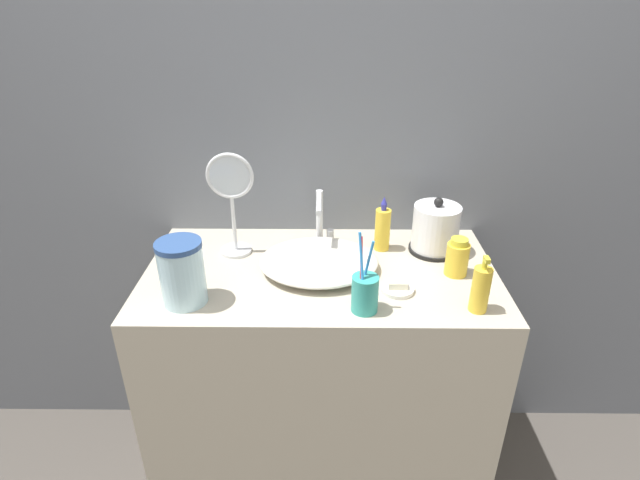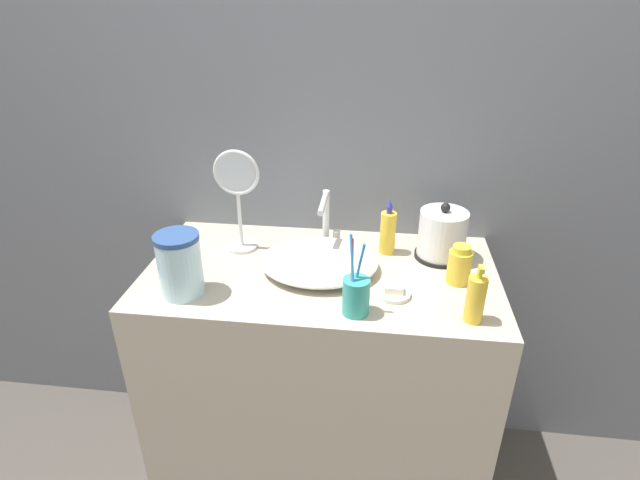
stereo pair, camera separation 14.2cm
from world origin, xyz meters
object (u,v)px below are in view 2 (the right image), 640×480
Objects in this scene: shampoo_bottle at (459,265)px; vanity_mirror at (238,193)px; lotion_bottle at (475,299)px; faucet at (327,215)px; toothbrush_cup at (356,295)px; mouthwash_bottle at (388,232)px; water_pitcher at (180,265)px; electric_kettle at (442,236)px.

shampoo_bottle is 0.35× the size of vanity_mirror.
vanity_mirror is at bearing 155.44° from lotion_bottle.
faucet is 0.28m from vanity_mirror.
faucet is at bearing 138.51° from lotion_bottle.
lotion_bottle is at bearing 0.58° from toothbrush_cup.
faucet is 1.55× the size of shampoo_bottle.
mouthwash_bottle is 0.55× the size of vanity_mirror.
vanity_mirror is at bearing 71.97° from water_pitcher.
toothbrush_cup is at bearing -4.30° from water_pitcher.
electric_kettle is 0.33m from lotion_bottle.
electric_kettle is 0.15m from shampoo_bottle.
lotion_bottle is at bearing -85.18° from shampoo_bottle.
water_pitcher is (-0.09, -0.28, -0.10)m from vanity_mirror.
toothbrush_cup is (-0.24, -0.33, -0.02)m from electric_kettle.
toothbrush_cup is 1.38× the size of lotion_bottle.
faucet is 0.54m from lotion_bottle.
mouthwash_bottle is (0.08, 0.34, 0.02)m from toothbrush_cup.
toothbrush_cup is at bearing -146.48° from shampoo_bottle.
electric_kettle is at bearing 1.34° from vanity_mirror.
toothbrush_cup reaches higher than shampoo_bottle.
toothbrush_cup is at bearing -39.22° from vanity_mirror.
lotion_bottle is at bearing -57.27° from mouthwash_bottle.
lotion_bottle is 0.90× the size of water_pitcher.
toothbrush_cup reaches higher than lotion_bottle.
faucet reaches higher than shampoo_bottle.
electric_kettle reaches higher than water_pitcher.
toothbrush_cup is at bearing -103.07° from mouthwash_bottle.
faucet is at bearing 107.50° from toothbrush_cup.
shampoo_bottle is 0.64× the size of mouthwash_bottle.
electric_kettle is 1.01× the size of mouthwash_bottle.
faucet is 0.81× the size of toothbrush_cup.
electric_kettle is at bearing -6.06° from faucet.
shampoo_bottle is 0.68m from vanity_mirror.
faucet is 1.11× the size of lotion_bottle.
water_pitcher is (-0.36, -0.33, -0.02)m from faucet.
water_pitcher is at bearing -108.03° from vanity_mirror.
water_pitcher reaches higher than lotion_bottle.
mouthwash_bottle reaches higher than water_pitcher.
mouthwash_bottle reaches higher than shampoo_bottle.
faucet reaches higher than lotion_bottle.
toothbrush_cup is 0.51m from vanity_mirror.
mouthwash_bottle is (0.19, -0.03, -0.03)m from faucet.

